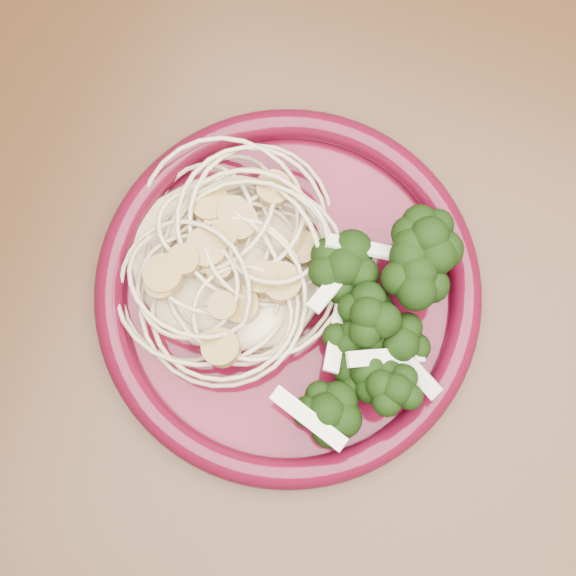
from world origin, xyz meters
The scene contains 6 objects.
dining_table centered at (0.00, 0.00, 0.65)m, with size 1.20×0.80×0.75m.
dinner_plate centered at (-0.09, -0.07, 0.76)m, with size 0.26×0.26×0.02m.
spaghetti_pile centered at (-0.13, -0.06, 0.77)m, with size 0.13×0.11×0.03m, color beige.
scallop_cluster centered at (-0.13, -0.06, 0.80)m, with size 0.12×0.12×0.04m, color #AC8C47, non-canonical shape.
broccoli_pile centered at (-0.04, -0.07, 0.78)m, with size 0.08×0.14×0.05m, color black.
onion_garnish centered at (-0.04, -0.07, 0.81)m, with size 0.06×0.09×0.05m, color #ECE7C8, non-canonical shape.
Camera 1 is at (-0.05, -0.16, 1.26)m, focal length 50.00 mm.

